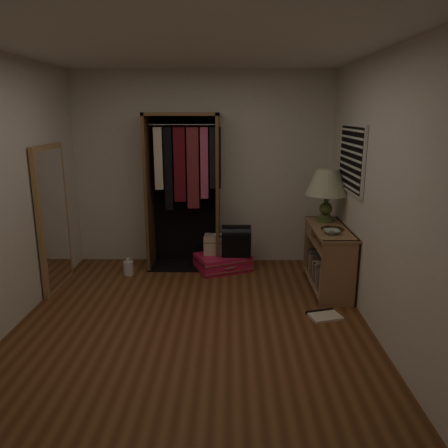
{
  "coord_description": "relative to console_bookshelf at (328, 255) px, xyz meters",
  "views": [
    {
      "loc": [
        0.37,
        -3.93,
        2.05
      ],
      "look_at": [
        0.3,
        0.95,
        0.8
      ],
      "focal_mm": 35.0,
      "sensor_mm": 36.0,
      "label": 1
    }
  ],
  "objects": [
    {
      "name": "white_jug",
      "position": [
        -2.48,
        0.36,
        -0.3
      ],
      "size": [
        0.17,
        0.17,
        0.23
      ],
      "rotation": [
        0.0,
        0.0,
        0.4
      ],
      "color": "silver",
      "rests_on": "ground"
    },
    {
      "name": "train_case",
      "position": [
        -1.33,
        0.64,
        -0.06
      ],
      "size": [
        0.38,
        0.27,
        0.27
      ],
      "rotation": [
        0.0,
        0.0,
        -0.04
      ],
      "color": "#C3B495",
      "rests_on": "pink_suitcase"
    },
    {
      "name": "floor_book",
      "position": [
        -0.19,
        -0.8,
        -0.38
      ],
      "size": [
        0.37,
        0.33,
        0.03
      ],
      "rotation": [
        0.0,
        0.0,
        0.28
      ],
      "color": "beige",
      "rests_on": "ground"
    },
    {
      "name": "room_walls",
      "position": [
        -1.46,
        -0.99,
        1.1
      ],
      "size": [
        3.52,
        4.02,
        2.6
      ],
      "color": "beige",
      "rests_on": "ground"
    },
    {
      "name": "open_wardrobe",
      "position": [
        -1.76,
        0.74,
        0.82
      ],
      "size": [
        0.97,
        0.5,
        2.05
      ],
      "color": "brown",
      "rests_on": "ground"
    },
    {
      "name": "table_lamp",
      "position": [
        0.0,
        0.27,
        0.82
      ],
      "size": [
        0.66,
        0.66,
        0.64
      ],
      "rotation": [
        0.0,
        0.0,
        0.35
      ],
      "color": "#4B5A2B",
      "rests_on": "console_bookshelf"
    },
    {
      "name": "ceramic_bowl",
      "position": [
        -0.05,
        -0.31,
        0.38
      ],
      "size": [
        0.18,
        0.18,
        0.04
      ],
      "primitive_type": "imported",
      "rotation": [
        0.0,
        0.0,
        0.01
      ],
      "color": "#95B39C",
      "rests_on": "console_bookshelf"
    },
    {
      "name": "black_bag",
      "position": [
        -1.08,
        0.56,
        0.03
      ],
      "size": [
        0.38,
        0.25,
        0.41
      ],
      "rotation": [
        0.0,
        0.0,
        0.0
      ],
      "color": "black",
      "rests_on": "pink_suitcase"
    },
    {
      "name": "console_bookshelf",
      "position": [
        0.0,
        0.0,
        0.0
      ],
      "size": [
        0.42,
        1.12,
        0.75
      ],
      "color": "#936747",
      "rests_on": "ground"
    },
    {
      "name": "pink_suitcase",
      "position": [
        -1.27,
        0.57,
        -0.29
      ],
      "size": [
        0.83,
        0.74,
        0.21
      ],
      "rotation": [
        0.0,
        0.0,
        0.42
      ],
      "color": "#D2194A",
      "rests_on": "ground"
    },
    {
      "name": "floor_mirror",
      "position": [
        -3.24,
        -0.03,
        0.45
      ],
      "size": [
        0.06,
        0.8,
        1.7
      ],
      "color": "#AA7F52",
      "rests_on": "ground"
    },
    {
      "name": "ground",
      "position": [
        -1.54,
        -1.03,
        -0.4
      ],
      "size": [
        4.0,
        4.0,
        0.0
      ],
      "primitive_type": "plane",
      "color": "brown",
      "rests_on": "ground"
    },
    {
      "name": "brass_tray",
      "position": [
        0.0,
        -0.13,
        0.36
      ],
      "size": [
        0.27,
        0.27,
        0.02
      ],
      "rotation": [
        0.0,
        0.0,
        0.0
      ],
      "color": "#AE7C43",
      "rests_on": "console_bookshelf"
    }
  ]
}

